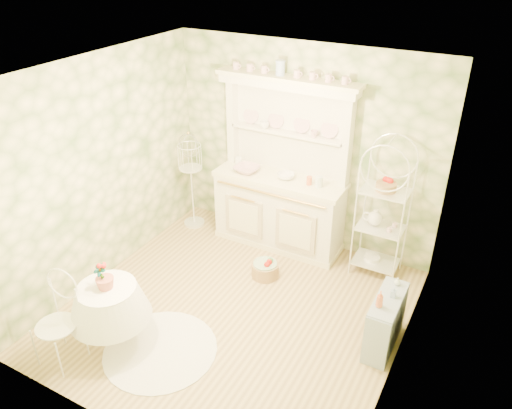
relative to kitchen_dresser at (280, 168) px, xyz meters
The scene contains 22 objects.
floor 1.91m from the kitchen_dresser, 82.50° to the right, with size 3.60×3.60×0.00m, color tan.
ceiling 2.18m from the kitchen_dresser, 82.50° to the right, with size 3.60×3.60×0.00m, color white.
wall_left 2.22m from the kitchen_dresser, 136.47° to the right, with size 3.60×3.60×0.00m, color #F8EBBB.
wall_right 2.52m from the kitchen_dresser, 37.23° to the right, with size 3.60×3.60×0.00m, color #F8EBBB.
wall_back 0.40m from the kitchen_dresser, 54.46° to the left, with size 3.60×3.60×0.00m, color #F8EBBB.
wall_front 3.33m from the kitchen_dresser, 86.55° to the right, with size 3.60×3.60×0.00m, color #F8EBBB.
kitchen_dresser is the anchor object (origin of this frame).
bakers_rack 1.41m from the kitchen_dresser, ahead, with size 0.52×0.37×1.67m, color white.
side_shelf 2.36m from the kitchen_dresser, 34.00° to the right, with size 0.27×0.73×0.62m, color #9FAEC4.
round_table 2.75m from the kitchen_dresser, 104.87° to the right, with size 0.59×0.59×0.65m, color white.
cafe_chair 3.20m from the kitchen_dresser, 107.66° to the right, with size 0.44×0.44×0.98m, color white.
birdcage_stand 1.39m from the kitchen_dresser, behind, with size 0.34×0.34×1.42m, color white.
floor_basket 1.31m from the kitchen_dresser, 75.75° to the right, with size 0.32×0.32×0.21m, color tan.
lace_rug 2.68m from the kitchen_dresser, 94.01° to the right, with size 1.18×1.18×0.01m, color white.
bowl_floral 0.48m from the kitchen_dresser, behind, with size 0.33×0.33×0.08m, color white.
bowl_white 0.16m from the kitchen_dresser, ahead, with size 0.23×0.23×0.07m, color white.
cup_left 0.57m from the kitchen_dresser, 155.75° to the left, with size 0.12×0.12×0.10m, color white.
cup_right 0.62m from the kitchen_dresser, 22.08° to the left, with size 0.09×0.09×0.09m, color white.
potted_geranium 2.67m from the kitchen_dresser, 105.34° to the right, with size 0.15×0.10×0.28m, color #3F7238.
bottle_amber 2.31m from the kitchen_dresser, 38.39° to the right, with size 0.07×0.07×0.18m, color #CF6536.
bottle_blue 2.26m from the kitchen_dresser, 32.78° to the right, with size 0.05×0.05×0.12m, color #99B2DF.
bottle_glass 2.14m from the kitchen_dresser, 28.11° to the right, with size 0.07×0.07×0.09m, color silver.
Camera 1 is at (2.31, -3.77, 3.84)m, focal length 35.00 mm.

